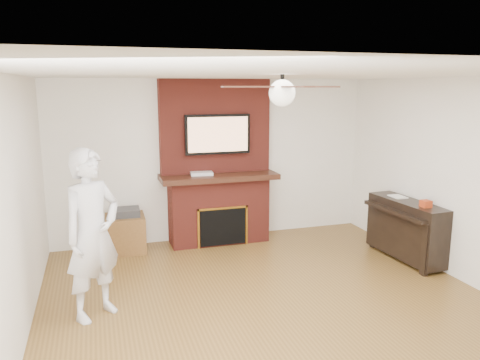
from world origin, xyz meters
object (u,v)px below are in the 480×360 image
object	(u,v)px
side_table	(126,232)
piano	(406,228)
person	(93,234)
fireplace	(217,178)

from	to	relation	value
side_table	piano	bearing A→B (deg)	-20.99
person	piano	distance (m)	4.19
fireplace	person	size ratio (longest dim) A/B	1.40
fireplace	side_table	world-z (taller)	fireplace
person	side_table	world-z (taller)	person
person	piano	size ratio (longest dim) A/B	1.37
fireplace	side_table	xyz separation A→B (m)	(-1.42, -0.07, -0.70)
fireplace	side_table	bearing A→B (deg)	-177.29
fireplace	side_table	distance (m)	1.58
side_table	fireplace	bearing A→B (deg)	3.97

